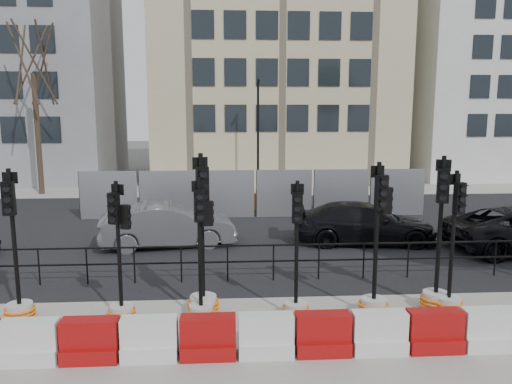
{
  "coord_description": "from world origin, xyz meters",
  "views": [
    {
      "loc": [
        -1.23,
        -11.31,
        4.49
      ],
      "look_at": [
        -0.35,
        3.0,
        2.09
      ],
      "focal_mm": 35.0,
      "sensor_mm": 36.0,
      "label": 1
    }
  ],
  "objects": [
    {
      "name": "traffic_signal_e",
      "position": [
        0.25,
        -1.21,
        0.62
      ],
      "size": [
        0.59,
        0.59,
        3.02
      ],
      "rotation": [
        0.0,
        0.0,
        -0.12
      ],
      "color": "silver",
      "rests_on": "ground"
    },
    {
      "name": "building_grey",
      "position": [
        -14.0,
        21.99,
        7.0
      ],
      "size": [
        11.0,
        9.06,
        14.0
      ],
      "color": "gray",
      "rests_on": "ground"
    },
    {
      "name": "traffic_signal_b",
      "position": [
        -3.46,
        -1.15,
        0.72
      ],
      "size": [
        0.6,
        0.6,
        3.04
      ],
      "rotation": [
        0.0,
        0.0,
        -0.34
      ],
      "color": "silver",
      "rests_on": "ground"
    },
    {
      "name": "traffic_signal_c",
      "position": [
        -1.75,
        -0.87,
        0.74
      ],
      "size": [
        0.7,
        0.7,
        3.57
      ],
      "rotation": [
        0.0,
        0.0,
        0.26
      ],
      "color": "silver",
      "rests_on": "ground"
    },
    {
      "name": "kerb_railing",
      "position": [
        0.0,
        1.2,
        0.69
      ],
      "size": [
        18.0,
        0.04,
        1.0
      ],
      "color": "black",
      "rests_on": "ground"
    },
    {
      "name": "building_white",
      "position": [
        17.0,
        21.99,
        8.0
      ],
      "size": [
        12.0,
        9.06,
        16.0
      ],
      "color": "silver",
      "rests_on": "ground"
    },
    {
      "name": "car_b",
      "position": [
        -3.13,
        4.74,
        0.72
      ],
      "size": [
        2.85,
        4.82,
        1.43
      ],
      "primitive_type": "imported",
      "rotation": [
        0.0,
        0.0,
        1.73
      ],
      "color": "#55555A",
      "rests_on": "ground"
    },
    {
      "name": "traffic_signal_h",
      "position": [
        3.67,
        -1.15,
        0.66
      ],
      "size": [
        0.63,
        0.63,
        3.2
      ],
      "rotation": [
        0.0,
        0.0,
        0.3
      ],
      "color": "silver",
      "rests_on": "ground"
    },
    {
      "name": "sidewalk_near",
      "position": [
        0.0,
        -3.0,
        0.01
      ],
      "size": [
        40.0,
        6.0,
        0.02
      ],
      "primitive_type": "cube",
      "color": "gray",
      "rests_on": "ground"
    },
    {
      "name": "heras_fencing",
      "position": [
        -0.49,
        9.71,
        0.71
      ],
      "size": [
        14.33,
        1.72,
        2.0
      ],
      "color": "#999BA1",
      "rests_on": "ground"
    },
    {
      "name": "road",
      "position": [
        0.0,
        7.0,
        0.01
      ],
      "size": [
        40.0,
        14.0,
        0.03
      ],
      "primitive_type": "cube",
      "color": "black",
      "rests_on": "ground"
    },
    {
      "name": "building_cream",
      "position": [
        2.0,
        21.99,
        9.0
      ],
      "size": [
        15.0,
        10.06,
        18.0
      ],
      "color": "#C0AE8C",
      "rests_on": "ground"
    },
    {
      "name": "ground",
      "position": [
        0.0,
        0.0,
        0.0
      ],
      "size": [
        120.0,
        120.0,
        0.0
      ],
      "primitive_type": "plane",
      "color": "#51514C",
      "rests_on": "ground"
    },
    {
      "name": "traffic_signal_d",
      "position": [
        -1.77,
        -1.25,
        0.74
      ],
      "size": [
        0.61,
        0.61,
        3.11
      ],
      "rotation": [
        0.0,
        0.0,
        0.15
      ],
      "color": "silver",
      "rests_on": "ground"
    },
    {
      "name": "traffic_signal_g",
      "position": [
        3.46,
        -0.93,
        0.72
      ],
      "size": [
        0.69,
        0.69,
        3.49
      ],
      "rotation": [
        0.0,
        0.0,
        -0.34
      ],
      "color": "silver",
      "rests_on": "ground"
    },
    {
      "name": "lamp_post_far",
      "position": [
        0.5,
        14.98,
        3.22
      ],
      "size": [
        0.12,
        0.56,
        6.0
      ],
      "color": "black",
      "rests_on": "ground"
    },
    {
      "name": "sidewalk_far",
      "position": [
        0.0,
        16.0,
        0.01
      ],
      "size": [
        40.0,
        4.0,
        0.02
      ],
      "primitive_type": "cube",
      "color": "gray",
      "rests_on": "ground"
    },
    {
      "name": "traffic_signal_a",
      "position": [
        -5.64,
        -0.98,
        0.68
      ],
      "size": [
        0.65,
        0.65,
        3.29
      ],
      "rotation": [
        0.0,
        0.0,
        0.09
      ],
      "color": "silver",
      "rests_on": "ground"
    },
    {
      "name": "car_c",
      "position": [
        3.41,
        4.77,
        0.69
      ],
      "size": [
        2.81,
        5.1,
        1.37
      ],
      "primitive_type": "imported",
      "rotation": [
        0.0,
        0.0,
        1.48
      ],
      "color": "black",
      "rests_on": "ground"
    },
    {
      "name": "tree_bare_far",
      "position": [
        -11.0,
        15.5,
        6.65
      ],
      "size": [
        2.0,
        2.0,
        9.0
      ],
      "color": "#473828",
      "rests_on": "ground"
    },
    {
      "name": "traffic_signal_f",
      "position": [
        1.98,
        -1.19,
        0.81
      ],
      "size": [
        0.67,
        0.67,
        3.39
      ],
      "rotation": [
        0.0,
        0.0,
        0.23
      ],
      "color": "silver",
      "rests_on": "ground"
    },
    {
      "name": "barrier_row",
      "position": [
        -0.0,
        -2.8,
        0.37
      ],
      "size": [
        12.55,
        0.5,
        0.8
      ],
      "color": "#AB0D0F",
      "rests_on": "ground"
    }
  ]
}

